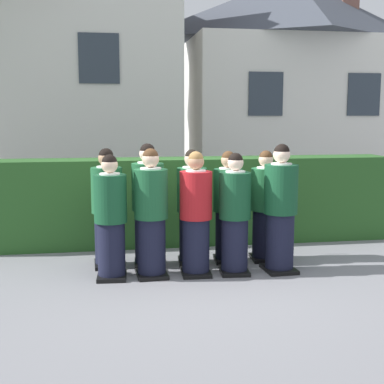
# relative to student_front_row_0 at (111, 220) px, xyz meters

# --- Properties ---
(ground_plane) EXTENTS (60.00, 60.00, 0.00)m
(ground_plane) POSITION_rel_student_front_row_0_xyz_m (1.08, -0.03, -0.75)
(ground_plane) COLOR slate
(student_front_row_0) EXTENTS (0.41, 0.51, 1.58)m
(student_front_row_0) POSITION_rel_student_front_row_0_xyz_m (0.00, 0.00, 0.00)
(student_front_row_0) COLOR black
(student_front_row_0) RESTS_ON ground
(student_front_row_1) EXTENTS (0.43, 0.53, 1.65)m
(student_front_row_1) POSITION_rel_student_front_row_0_xyz_m (0.51, 0.01, 0.03)
(student_front_row_1) COLOR black
(student_front_row_1) RESTS_ON ground
(student_in_red_blazer) EXTENTS (0.42, 0.51, 1.61)m
(student_in_red_blazer) POSITION_rel_student_front_row_0_xyz_m (1.08, -0.01, 0.01)
(student_in_red_blazer) COLOR black
(student_in_red_blazer) RESTS_ON ground
(student_front_row_3) EXTENTS (0.41, 0.48, 1.59)m
(student_front_row_3) POSITION_rel_student_front_row_0_xyz_m (1.60, -0.03, 0.00)
(student_front_row_3) COLOR black
(student_front_row_3) RESTS_ON ground
(student_front_row_4) EXTENTS (0.44, 0.50, 1.69)m
(student_front_row_4) POSITION_rel_student_front_row_0_xyz_m (2.21, -0.05, 0.06)
(student_front_row_4) COLOR black
(student_front_row_4) RESTS_ON ground
(student_rear_row_0) EXTENTS (0.42, 0.52, 1.62)m
(student_rear_row_0) POSITION_rel_student_front_row_0_xyz_m (-0.04, 0.57, 0.02)
(student_rear_row_0) COLOR black
(student_rear_row_0) RESTS_ON ground
(student_rear_row_1) EXTENTS (0.44, 0.54, 1.69)m
(student_rear_row_1) POSITION_rel_student_front_row_0_xyz_m (0.51, 0.51, 0.05)
(student_rear_row_1) COLOR black
(student_rear_row_1) RESTS_ON ground
(student_rear_row_2) EXTENTS (0.42, 0.52, 1.60)m
(student_rear_row_2) POSITION_rel_student_front_row_0_xyz_m (1.12, 0.52, 0.01)
(student_rear_row_2) COLOR black
(student_rear_row_2) RESTS_ON ground
(student_rear_row_3) EXTENTS (0.41, 0.48, 1.57)m
(student_rear_row_3) POSITION_rel_student_front_row_0_xyz_m (1.63, 0.53, -0.01)
(student_rear_row_3) COLOR black
(student_rear_row_3) RESTS_ON ground
(student_rear_row_4) EXTENTS (0.41, 0.51, 1.57)m
(student_rear_row_4) POSITION_rel_student_front_row_0_xyz_m (2.17, 0.52, -0.00)
(student_rear_row_4) COLOR black
(student_rear_row_4) RESTS_ON ground
(hedge) EXTENTS (7.00, 0.70, 1.38)m
(hedge) POSITION_rel_student_front_row_0_xyz_m (1.08, 1.74, -0.06)
(hedge) COLOR #285623
(hedge) RESTS_ON ground
(school_building_main) EXTENTS (6.29, 3.84, 5.95)m
(school_building_main) POSITION_rel_student_front_row_0_xyz_m (5.36, 8.39, 2.31)
(school_building_main) COLOR silver
(school_building_main) RESTS_ON ground
(school_building_annex) EXTENTS (7.41, 3.33, 7.43)m
(school_building_annex) POSITION_rel_student_front_row_0_xyz_m (-1.70, 7.23, 3.06)
(school_building_annex) COLOR silver
(school_building_annex) RESTS_ON ground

